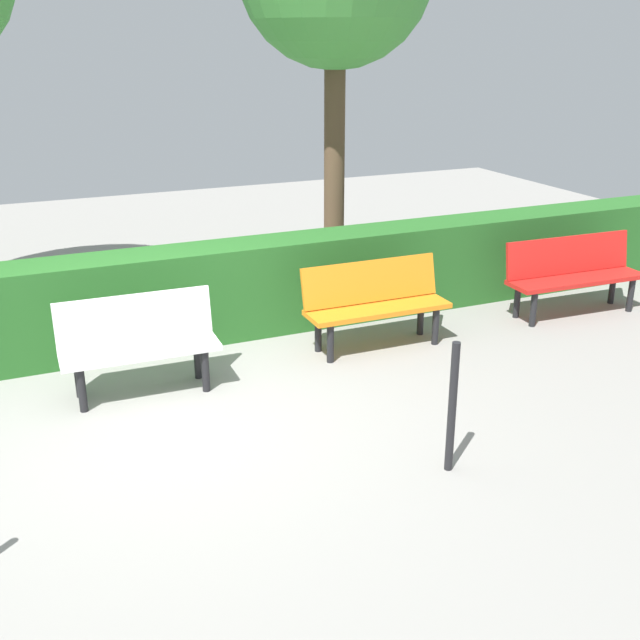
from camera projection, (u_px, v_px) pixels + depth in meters
The scene contains 6 objects.
ground_plane at pixel (173, 420), 6.28m from camera, with size 19.47×19.47×0.00m, color gray.
bench_red at pixel (573, 272), 8.56m from camera, with size 1.65×0.52×0.86m.
bench_orange at pixel (375, 301), 7.64m from camera, with size 1.48×0.48×0.86m.
bench_white at pixel (138, 341), 6.64m from camera, with size 1.37×0.49×0.86m.
hedge_row at pixel (236, 289), 7.96m from camera, with size 15.47×0.57×0.97m, color #266023.
railing_post_mid at pixel (452, 408), 5.40m from camera, with size 0.06×0.06×1.00m, color black.
Camera 1 is at (1.13, 5.61, 2.97)m, focal length 42.81 mm.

